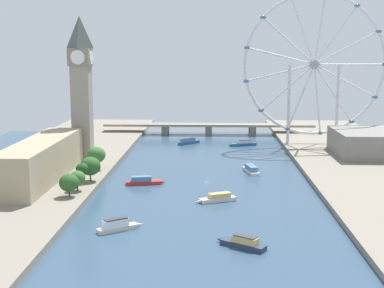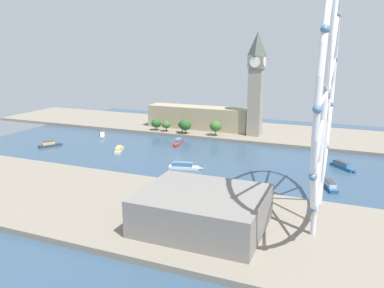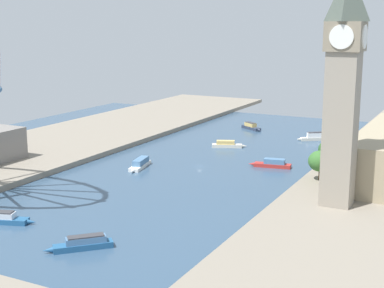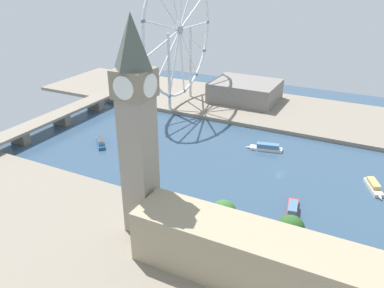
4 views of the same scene
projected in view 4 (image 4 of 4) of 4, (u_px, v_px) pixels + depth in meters
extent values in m
plane|color=#334C66|center=(280.00, 173.00, 233.45)|extent=(379.93, 379.93, 0.00)
cube|color=gray|center=(315.00, 116.00, 317.69)|extent=(90.00, 520.00, 3.00)
cube|color=gray|center=(140.00, 167.00, 167.76)|extent=(12.25, 12.25, 63.08)
cube|color=gray|center=(134.00, 83.00, 152.12)|extent=(14.21, 14.21, 11.53)
pyramid|color=#4C564C|center=(132.00, 41.00, 145.27)|extent=(12.86, 12.86, 21.13)
cylinder|color=white|center=(119.00, 81.00, 155.15)|extent=(9.31, 0.50, 9.31)
cylinder|color=white|center=(150.00, 86.00, 149.08)|extent=(9.31, 0.50, 9.31)
cylinder|color=white|center=(145.00, 79.00, 158.06)|extent=(0.50, 9.31, 9.31)
cylinder|color=white|center=(123.00, 88.00, 146.18)|extent=(0.50, 9.31, 9.31)
cube|color=tan|center=(266.00, 262.00, 143.30)|extent=(22.00, 106.14, 22.66)
cylinder|color=#513823|center=(372.00, 270.00, 152.84)|extent=(0.80, 0.80, 3.19)
ellipsoid|color=#285623|center=(374.00, 259.00, 150.49)|extent=(10.05, 10.05, 9.05)
cylinder|color=#513823|center=(340.00, 259.00, 158.65)|extent=(0.80, 0.80, 3.42)
ellipsoid|color=#386B2D|center=(343.00, 249.00, 156.50)|extent=(8.59, 8.59, 7.73)
cylinder|color=#513823|center=(299.00, 246.00, 164.55)|extent=(0.80, 0.80, 4.86)
ellipsoid|color=#1E471E|center=(300.00, 236.00, 162.22)|extent=(7.82, 7.82, 7.03)
cylinder|color=#513823|center=(289.00, 240.00, 169.21)|extent=(0.80, 0.80, 3.92)
ellipsoid|color=#285623|center=(291.00, 227.00, 166.42)|extent=(11.74, 11.74, 10.56)
cylinder|color=#513823|center=(223.00, 224.00, 179.12)|extent=(0.80, 0.80, 4.86)
ellipsoid|color=#386B2D|center=(224.00, 211.00, 176.21)|extent=(11.25, 11.25, 10.13)
torus|color=silver|center=(180.00, 30.00, 319.82)|extent=(111.53, 2.43, 111.53)
cylinder|color=#99999E|center=(180.00, 30.00, 319.82)|extent=(6.55, 3.00, 6.55)
cylinder|color=silver|center=(195.00, 26.00, 341.87)|extent=(54.55, 1.46, 1.46)
cylinder|color=silver|center=(193.00, 11.00, 334.03)|extent=(48.98, 1.46, 26.64)
cylinder|color=silver|center=(188.00, 0.00, 322.93)|extent=(32.19, 1.46, 45.72)
cylinder|color=silver|center=(167.00, 9.00, 295.72)|extent=(41.80, 1.46, 37.27)
cylinder|color=silver|center=(163.00, 26.00, 295.66)|extent=(53.32, 1.46, 14.47)
cylinder|color=silver|center=(163.00, 43.00, 301.14)|extent=(53.32, 1.46, 14.47)
cylinder|color=silver|center=(168.00, 57.00, 310.89)|extent=(41.80, 1.46, 37.27)
cylinder|color=silver|center=(175.00, 63.00, 322.69)|extent=(20.71, 1.46, 51.53)
cylinder|color=silver|center=(182.00, 62.00, 333.83)|extent=(8.02, 1.46, 54.33)
cylinder|color=silver|center=(188.00, 54.00, 341.75)|extent=(32.19, 1.46, 45.72)
cylinder|color=silver|center=(193.00, 41.00, 344.66)|extent=(48.98, 1.46, 26.64)
ellipsoid|color=teal|center=(208.00, 22.00, 363.92)|extent=(4.80, 3.20, 3.20)
ellipsoid|color=teal|center=(143.00, 21.00, 271.51)|extent=(4.80, 3.20, 3.20)
ellipsoid|color=teal|center=(145.00, 58.00, 282.46)|extent=(4.80, 3.20, 3.20)
ellipsoid|color=teal|center=(155.00, 85.00, 301.96)|extent=(4.80, 3.20, 3.20)
ellipsoid|color=teal|center=(169.00, 96.00, 325.56)|extent=(4.80, 3.20, 3.20)
ellipsoid|color=teal|center=(184.00, 91.00, 347.84)|extent=(4.80, 3.20, 3.20)
ellipsoid|color=teal|center=(196.00, 75.00, 363.69)|extent=(4.80, 3.20, 3.20)
ellipsoid|color=teal|center=(204.00, 50.00, 369.50)|extent=(4.80, 3.20, 3.20)
cylinder|color=silver|center=(190.00, 63.00, 348.34)|extent=(2.40, 2.40, 62.44)
cylinder|color=silver|center=(169.00, 72.00, 317.47)|extent=(2.40, 2.40, 62.44)
cube|color=gray|center=(245.00, 91.00, 347.30)|extent=(46.79, 56.93, 17.27)
cube|color=gray|center=(60.00, 113.00, 301.67)|extent=(191.93, 15.49, 2.00)
cube|color=#70685B|center=(20.00, 138.00, 271.46)|extent=(6.00, 13.94, 8.06)
cube|color=#70685B|center=(61.00, 120.00, 303.78)|extent=(6.00, 13.94, 8.06)
cube|color=#70685B|center=(95.00, 105.00, 336.10)|extent=(6.00, 13.94, 8.06)
cube|color=#235684|center=(101.00, 143.00, 270.78)|extent=(17.70, 17.76, 2.17)
cone|color=#235684|center=(99.00, 136.00, 281.05)|extent=(4.14, 4.15, 2.17)
cube|color=teal|center=(100.00, 141.00, 268.97)|extent=(12.51, 12.55, 2.24)
cube|color=#38383D|center=(100.00, 139.00, 268.40)|extent=(11.40, 11.44, 0.45)
cube|color=beige|center=(373.00, 187.00, 216.73)|extent=(19.30, 11.94, 2.05)
cone|color=beige|center=(381.00, 198.00, 206.79)|extent=(3.93, 3.22, 2.05)
cube|color=#DBB766|center=(374.00, 183.00, 216.66)|extent=(12.11, 8.28, 2.35)
cube|color=white|center=(266.00, 149.00, 262.54)|extent=(10.02, 22.18, 1.80)
cone|color=white|center=(248.00, 147.00, 265.42)|extent=(2.58, 4.16, 1.80)
cube|color=teal|center=(268.00, 146.00, 261.29)|extent=(7.71, 15.42, 2.98)
cube|color=#235684|center=(144.00, 123.00, 304.36)|extent=(21.44, 11.77, 2.11)
cone|color=#235684|center=(140.00, 129.00, 293.41)|extent=(4.25, 3.24, 2.11)
cube|color=silver|center=(144.00, 120.00, 304.39)|extent=(13.15, 8.17, 2.23)
cube|color=#38383D|center=(144.00, 119.00, 303.82)|extent=(11.91, 7.57, 0.47)
cube|color=#B22D28|center=(292.00, 210.00, 196.77)|extent=(20.60, 8.84, 1.98)
cone|color=#B22D28|center=(294.00, 198.00, 206.87)|extent=(3.89, 2.60, 1.98)
cube|color=teal|center=(293.00, 207.00, 194.91)|extent=(11.89, 6.42, 2.76)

